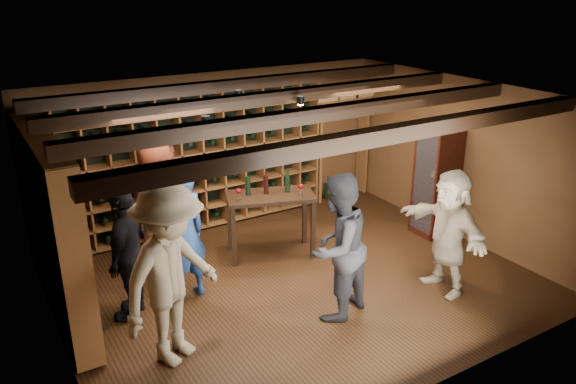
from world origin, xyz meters
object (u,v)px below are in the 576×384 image
guest_red_floral (160,201)px  guest_beige (449,231)px  guest_khaki (171,276)px  display_cabinet (436,183)px  guest_woman_black (128,253)px  tasting_table (270,202)px  man_grey_suit (337,247)px  man_blue_shirt (184,235)px

guest_red_floral → guest_beige: bearing=-113.5°
guest_khaki → guest_beige: bearing=-35.0°
guest_beige → guest_khaki: bearing=-91.8°
display_cabinet → guest_woman_black: (-4.84, 0.15, -0.02)m
display_cabinet → tasting_table: (-2.61, 0.69, -0.02)m
man_grey_suit → guest_woman_black: bearing=-50.9°
guest_red_floral → man_blue_shirt: bearing=-165.3°
man_grey_suit → tasting_table: man_grey_suit is taller
man_blue_shirt → guest_beige: (2.99, -1.56, -0.05)m
man_blue_shirt → display_cabinet: bearing=164.8°
guest_woman_black → tasting_table: guest_woman_black is taller
display_cabinet → guest_woman_black: display_cabinet is taller
guest_woman_black → guest_beige: 4.00m
guest_khaki → guest_beige: guest_khaki is taller
guest_khaki → man_grey_suit: bearing=-33.6°
guest_red_floral → tasting_table: (1.48, -0.48, -0.17)m
man_blue_shirt → guest_red_floral: 0.99m
man_blue_shirt → guest_red_floral: (0.04, 0.98, 0.12)m
man_grey_suit → man_blue_shirt: bearing=-62.9°
guest_red_floral → guest_beige: guest_red_floral is taller
guest_red_floral → guest_woman_black: (-0.76, -1.02, -0.16)m
man_blue_shirt → guest_woman_black: man_blue_shirt is taller
display_cabinet → tasting_table: bearing=165.1°
man_grey_suit → guest_beige: size_ratio=1.09×
man_blue_shirt → tasting_table: (1.52, 0.50, -0.05)m
tasting_table → display_cabinet: bearing=4.4°
guest_beige → man_blue_shirt: bearing=-112.1°
man_blue_shirt → guest_woman_black: (-0.71, -0.04, -0.04)m
display_cabinet → man_grey_suit: 2.94m
guest_woman_black → guest_beige: guest_woman_black is taller
guest_red_floral → guest_khaki: 2.17m
guest_red_floral → guest_woman_black: bearing=160.7°
man_grey_suit → guest_khaki: (-1.96, 0.20, 0.10)m
man_grey_suit → tasting_table: 1.81m
guest_woman_black → guest_khaki: bearing=43.9°
man_grey_suit → tasting_table: bearing=-113.6°
guest_beige → tasting_table: 2.53m
man_blue_shirt → guest_khaki: (-0.56, -1.11, 0.13)m
man_blue_shirt → guest_khaki: size_ratio=0.87×
guest_red_floral → tasting_table: guest_red_floral is taller
man_blue_shirt → guest_beige: bearing=139.9°
guest_red_floral → guest_woman_black: 1.28m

